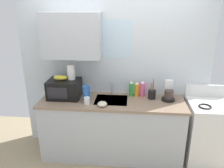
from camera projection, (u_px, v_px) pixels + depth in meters
kitchen_wall_assembly at (107, 64)px, 3.31m from camera, size 2.84×0.42×2.50m
counter_unit at (112, 127)px, 3.31m from camera, size 2.07×0.63×0.90m
sink_faucet at (113, 88)px, 3.35m from camera, size 0.03×0.03×0.19m
stove_range at (207, 132)px, 3.20m from camera, size 0.60×0.60×1.08m
microwave at (64, 89)px, 3.22m from camera, size 0.46×0.35×0.27m
banana_bunch at (60, 78)px, 3.17m from camera, size 0.20×0.11×0.07m
paper_towel_roll at (71, 72)px, 3.18m from camera, size 0.11×0.11×0.22m
coffee_maker at (168, 93)px, 3.16m from camera, size 0.19×0.21×0.28m
dish_soap_bottle_green at (131, 89)px, 3.29m from camera, size 0.06×0.06×0.24m
dish_soap_bottle_orange at (137, 89)px, 3.27m from camera, size 0.06×0.06×0.23m
dish_soap_bottle_pink at (142, 89)px, 3.28m from camera, size 0.07×0.07×0.24m
cereal_canister at (86, 94)px, 3.11m from camera, size 0.10×0.10×0.23m
mug_white at (87, 101)px, 3.04m from camera, size 0.08×0.08×0.09m
utensil_crock at (152, 94)px, 3.20m from camera, size 0.11×0.11×0.30m
small_bowl at (102, 104)px, 2.97m from camera, size 0.13×0.13×0.06m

